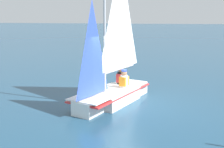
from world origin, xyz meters
TOP-DOWN VIEW (x-y plane):
  - ground_plane at (0.00, 0.00)m, footprint 260.00×260.00m
  - sailboat_main at (0.05, -0.01)m, footprint 4.05×2.33m
  - sailor_helm at (0.48, -0.35)m, footprint 0.40×0.37m
  - sailor_crew at (1.03, -0.10)m, footprint 0.40×0.37m

SIDE VIEW (x-z plane):
  - ground_plane at x=0.00m, z-range 0.00..0.00m
  - sailor_helm at x=0.48m, z-range 0.05..1.21m
  - sailor_crew at x=1.03m, z-range 0.05..1.21m
  - sailboat_main at x=0.05m, z-range -1.91..3.55m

